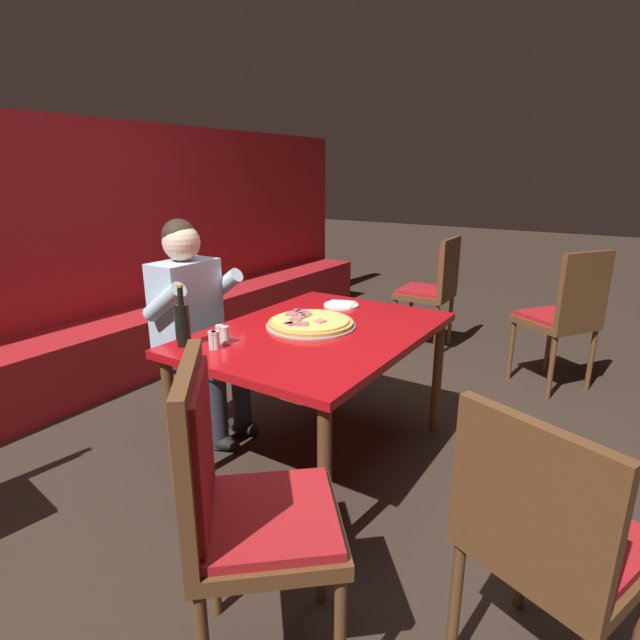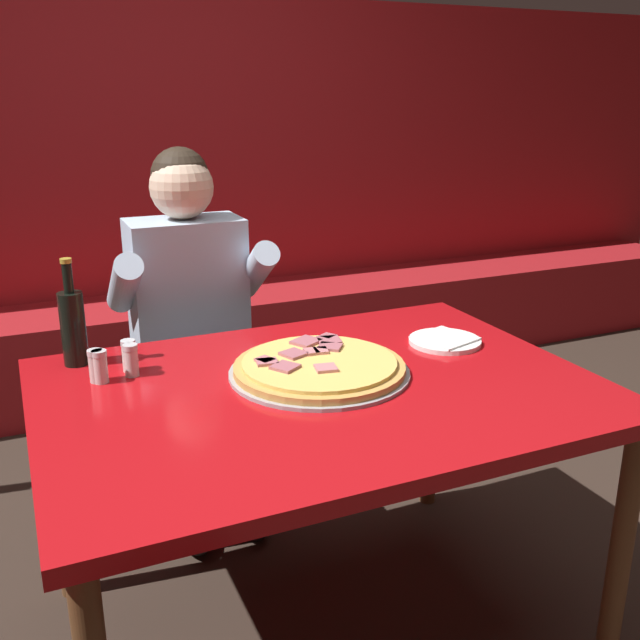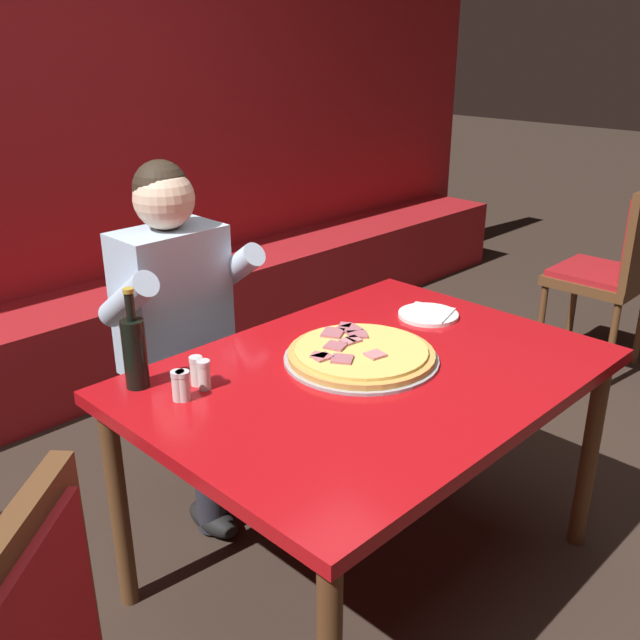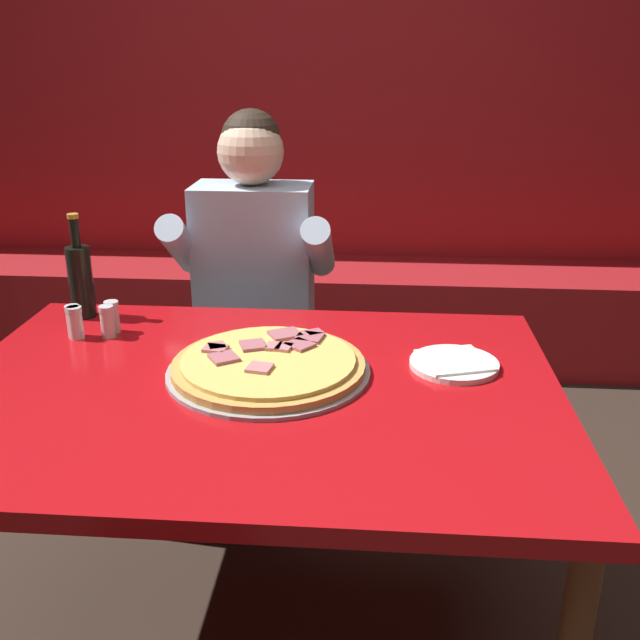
{
  "view_description": "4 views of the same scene",
  "coord_description": "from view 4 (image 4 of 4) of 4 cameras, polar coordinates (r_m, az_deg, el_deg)",
  "views": [
    {
      "loc": [
        -2.05,
        -1.33,
        1.53
      ],
      "look_at": [
        0.1,
        0.05,
        0.76
      ],
      "focal_mm": 28.0,
      "sensor_mm": 36.0,
      "label": 1
    },
    {
      "loc": [
        -0.67,
        -1.51,
        1.45
      ],
      "look_at": [
        0.14,
        0.32,
        0.8
      ],
      "focal_mm": 40.0,
      "sensor_mm": 36.0,
      "label": 2
    },
    {
      "loc": [
        -1.46,
        -1.23,
        1.67
      ],
      "look_at": [
        -0.05,
        0.16,
        0.87
      ],
      "focal_mm": 40.0,
      "sensor_mm": 36.0,
      "label": 3
    },
    {
      "loc": [
        0.26,
        -1.42,
        1.45
      ],
      "look_at": [
        0.13,
        0.31,
        0.78
      ],
      "focal_mm": 40.0,
      "sensor_mm": 36.0,
      "label": 4
    }
  ],
  "objects": [
    {
      "name": "diner_seated_blue_shirt",
      "position": [
        2.32,
        -5.55,
        2.17
      ],
      "size": [
        0.53,
        0.53,
        1.27
      ],
      "color": "black",
      "rests_on": "ground_plane"
    },
    {
      "name": "beer_bottle",
      "position": [
        2.08,
        -18.61,
        3.15
      ],
      "size": [
        0.07,
        0.07,
        0.29
      ],
      "color": "black",
      "rests_on": "main_dining_table"
    },
    {
      "name": "shaker_parmesan",
      "position": [
        1.96,
        -16.26,
        0.14
      ],
      "size": [
        0.04,
        0.04,
        0.09
      ],
      "color": "silver",
      "rests_on": "main_dining_table"
    },
    {
      "name": "shaker_black_pepper",
      "position": [
        1.93,
        -16.63,
        -0.24
      ],
      "size": [
        0.04,
        0.04,
        0.09
      ],
      "color": "silver",
      "rests_on": "main_dining_table"
    },
    {
      "name": "shaker_oregano",
      "position": [
        1.94,
        -18.95,
        -0.32
      ],
      "size": [
        0.04,
        0.04,
        0.09
      ],
      "color": "silver",
      "rests_on": "main_dining_table"
    },
    {
      "name": "booth_bench",
      "position": [
        3.51,
        -0.1,
        0.61
      ],
      "size": [
        6.46,
        0.48,
        0.46
      ],
      "primitive_type": "cube",
      "color": "#A3191E",
      "rests_on": "ground_plane"
    },
    {
      "name": "pizza",
      "position": [
        1.65,
        -4.14,
        -3.64
      ],
      "size": [
        0.47,
        0.47,
        0.05
      ],
      "color": "#9E9EA3",
      "rests_on": "main_dining_table"
    },
    {
      "name": "shaker_red_pepper_flakes",
      "position": [
        1.95,
        -19.09,
        -0.21
      ],
      "size": [
        0.04,
        0.04,
        0.09
      ],
      "color": "silver",
      "rests_on": "main_dining_table"
    },
    {
      "name": "main_dining_table",
      "position": [
        1.64,
        -5.33,
        -7.42
      ],
      "size": [
        1.38,
        0.99,
        0.74
      ],
      "color": "brown",
      "rests_on": "ground_plane"
    },
    {
      "name": "plate_white_paper",
      "position": [
        1.71,
        10.68,
        -3.43
      ],
      "size": [
        0.21,
        0.21,
        0.02
      ],
      "color": "white",
      "rests_on": "main_dining_table"
    },
    {
      "name": "booth_wall_panel",
      "position": [
        3.65,
        0.3,
        13.06
      ],
      "size": [
        6.8,
        0.16,
        1.9
      ],
      "primitive_type": "cube",
      "color": "#A3191E",
      "rests_on": "ground_plane"
    }
  ]
}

